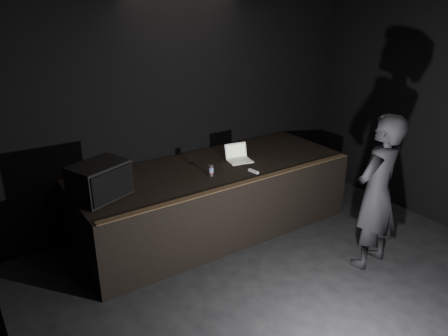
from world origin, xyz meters
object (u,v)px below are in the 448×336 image
stage_monitor (100,181)px  person (377,193)px  laptop (238,156)px  beer_can (211,170)px  stage_riser (213,198)px

stage_monitor → person: (2.89, -1.82, -0.20)m
laptop → beer_can: 0.71m
stage_riser → person: person is taller
laptop → beer_can: size_ratio=2.53×
stage_riser → person: size_ratio=1.97×
stage_monitor → beer_can: stage_monitor is taller
laptop → person: (0.76, -1.92, -0.05)m
stage_riser → laptop: (0.46, 0.02, 0.56)m
stage_riser → person: (1.22, -1.91, 0.52)m
beer_can → stage_riser: bearing=54.0°
beer_can → person: 2.17m
beer_can → stage_monitor: bearing=173.2°
person → laptop: bearing=-76.1°
stage_monitor → laptop: stage_monitor is taller
person → stage_monitor: bearing=-39.9°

